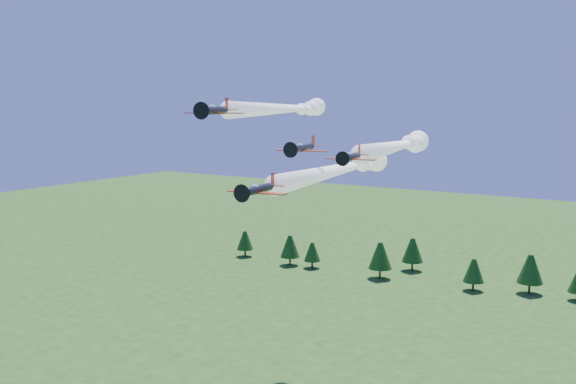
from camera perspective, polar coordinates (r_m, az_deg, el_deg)
The scene contains 5 objects.
plane_lead at distance 96.95m, azimuth 5.07°, elevation 2.13°, with size 9.83×47.95×3.70m.
plane_left at distance 117.07m, azimuth -0.06°, elevation 7.42°, with size 18.45×55.88×3.70m.
plane_right at distance 101.57m, azimuth 9.91°, elevation 4.10°, with size 10.06×40.98×3.70m.
plane_slot at distance 89.62m, azimuth 1.30°, elevation 3.92°, with size 7.76×8.43×2.71m.
treeline at distance 188.08m, azimuth 21.04°, elevation -6.71°, with size 174.90×21.35×11.82m.
Camera 1 is at (44.69, -69.22, 52.20)m, focal length 40.00 mm.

